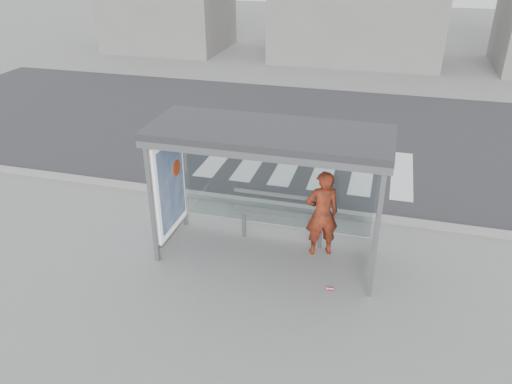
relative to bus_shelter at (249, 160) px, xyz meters
The scene contains 9 objects.
ground 2.02m from the bus_shelter, ahead, with size 80.00×80.00×0.00m, color gray.
road 7.22m from the bus_shelter, 86.94° to the left, with size 30.00×10.00×0.01m, color #29292B.
curb 2.72m from the bus_shelter, 78.88° to the left, with size 30.00×0.18×0.12m, color gray.
crosswalk 4.87m from the bus_shelter, 85.22° to the left, with size 5.55×3.00×0.00m.
bus_shelter is the anchor object (origin of this frame).
building_center 17.95m from the bus_shelter, 88.81° to the left, with size 8.00×5.00×5.00m, color slate.
person 1.76m from the bus_shelter, 13.67° to the left, with size 0.64×0.42×1.77m, color orange.
bench 1.55m from the bus_shelter, 45.11° to the left, with size 2.03×0.25×1.05m.
soda_can 2.71m from the bus_shelter, 25.18° to the right, with size 0.06×0.06×0.11m, color #D73F59.
Camera 1 is at (1.92, -7.85, 5.60)m, focal length 35.00 mm.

